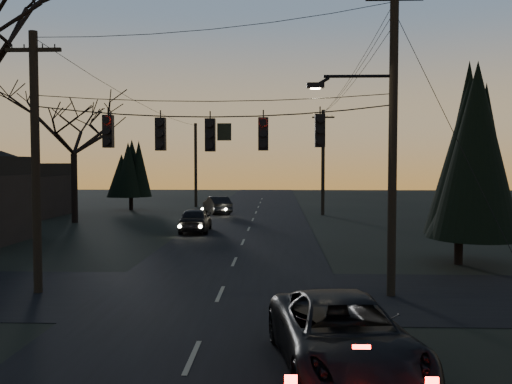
{
  "coord_description": "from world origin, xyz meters",
  "views": [
    {
      "loc": [
        1.87,
        -8.22,
        4.29
      ],
      "look_at": [
        1.24,
        8.18,
        3.43
      ],
      "focal_mm": 40.0,
      "sensor_mm": 36.0,
      "label": 1
    }
  ],
  "objects_px": {
    "utility_pole_far_l": "(196,207)",
    "sedan_oncoming_b": "(217,205)",
    "utility_pole_left": "(38,293)",
    "utility_pole_right": "(391,296)",
    "sedan_oncoming_a": "(195,220)",
    "evergreen_right": "(460,160)",
    "suv_near": "(343,336)",
    "utility_pole_far_r": "(323,215)"
  },
  "relations": [
    {
      "from": "utility_pole_far_l",
      "to": "sedan_oncoming_b",
      "type": "height_order",
      "value": "utility_pole_far_l"
    },
    {
      "from": "utility_pole_left",
      "to": "utility_pole_right",
      "type": "bearing_deg",
      "value": 0.0
    },
    {
      "from": "utility_pole_far_l",
      "to": "sedan_oncoming_a",
      "type": "bearing_deg",
      "value": -81.83
    },
    {
      "from": "evergreen_right",
      "to": "sedan_oncoming_a",
      "type": "bearing_deg",
      "value": 140.2
    },
    {
      "from": "suv_near",
      "to": "utility_pole_far_r",
      "type": "bearing_deg",
      "value": 78.59
    },
    {
      "from": "utility_pole_far_l",
      "to": "sedan_oncoming_a",
      "type": "xyz_separation_m",
      "value": [
        2.82,
        -19.65,
        0.75
      ]
    },
    {
      "from": "evergreen_right",
      "to": "sedan_oncoming_a",
      "type": "height_order",
      "value": "evergreen_right"
    },
    {
      "from": "evergreen_right",
      "to": "utility_pole_left",
      "type": "bearing_deg",
      "value": -159.33
    },
    {
      "from": "utility_pole_far_l",
      "to": "utility_pole_far_r",
      "type": "bearing_deg",
      "value": -34.82
    },
    {
      "from": "suv_near",
      "to": "sedan_oncoming_b",
      "type": "bearing_deg",
      "value": 92.56
    },
    {
      "from": "utility_pole_far_l",
      "to": "sedan_oncoming_b",
      "type": "distance_m",
      "value": 7.71
    },
    {
      "from": "sedan_oncoming_a",
      "to": "sedan_oncoming_b",
      "type": "distance_m",
      "value": 12.5
    },
    {
      "from": "evergreen_right",
      "to": "sedan_oncoming_b",
      "type": "distance_m",
      "value": 26.53
    },
    {
      "from": "sedan_oncoming_a",
      "to": "utility_pole_left",
      "type": "bearing_deg",
      "value": 78.06
    },
    {
      "from": "utility_pole_right",
      "to": "utility_pole_far_r",
      "type": "xyz_separation_m",
      "value": [
        0.0,
        28.0,
        0.0
      ]
    },
    {
      "from": "utility_pole_left",
      "to": "utility_pole_far_r",
      "type": "bearing_deg",
      "value": 67.67
    },
    {
      "from": "utility_pole_right",
      "to": "utility_pole_left",
      "type": "height_order",
      "value": "utility_pole_right"
    },
    {
      "from": "utility_pole_far_r",
      "to": "suv_near",
      "type": "bearing_deg",
      "value": -93.79
    },
    {
      "from": "evergreen_right",
      "to": "sedan_oncoming_b",
      "type": "bearing_deg",
      "value": 118.79
    },
    {
      "from": "utility_pole_far_r",
      "to": "suv_near",
      "type": "relative_size",
      "value": 1.56
    },
    {
      "from": "utility_pole_far_l",
      "to": "suv_near",
      "type": "relative_size",
      "value": 1.46
    },
    {
      "from": "evergreen_right",
      "to": "suv_near",
      "type": "bearing_deg",
      "value": -116.39
    },
    {
      "from": "sedan_oncoming_a",
      "to": "suv_near",
      "type": "bearing_deg",
      "value": 103.27
    },
    {
      "from": "evergreen_right",
      "to": "utility_pole_far_l",
      "type": "bearing_deg",
      "value": 117.12
    },
    {
      "from": "utility_pole_right",
      "to": "sedan_oncoming_a",
      "type": "xyz_separation_m",
      "value": [
        -8.68,
        16.35,
        0.75
      ]
    },
    {
      "from": "utility_pole_far_r",
      "to": "sedan_oncoming_a",
      "type": "height_order",
      "value": "utility_pole_far_r"
    },
    {
      "from": "utility_pole_left",
      "to": "sedan_oncoming_a",
      "type": "relative_size",
      "value": 1.92
    },
    {
      "from": "utility_pole_far_r",
      "to": "sedan_oncoming_a",
      "type": "xyz_separation_m",
      "value": [
        -8.68,
        -11.65,
        0.75
      ]
    },
    {
      "from": "utility_pole_left",
      "to": "evergreen_right",
      "type": "xyz_separation_m",
      "value": [
        15.45,
        5.83,
        4.38
      ]
    },
    {
      "from": "evergreen_right",
      "to": "suv_near",
      "type": "height_order",
      "value": "evergreen_right"
    },
    {
      "from": "utility_pole_right",
      "to": "sedan_oncoming_b",
      "type": "bearing_deg",
      "value": 106.78
    },
    {
      "from": "utility_pole_left",
      "to": "sedan_oncoming_a",
      "type": "distance_m",
      "value": 16.61
    },
    {
      "from": "utility_pole_far_r",
      "to": "utility_pole_far_l",
      "type": "relative_size",
      "value": 1.06
    },
    {
      "from": "utility_pole_far_r",
      "to": "evergreen_right",
      "type": "relative_size",
      "value": 1.12
    },
    {
      "from": "evergreen_right",
      "to": "suv_near",
      "type": "relative_size",
      "value": 1.39
    },
    {
      "from": "utility_pole_far_r",
      "to": "utility_pole_far_l",
      "type": "bearing_deg",
      "value": 145.18
    },
    {
      "from": "utility_pole_right",
      "to": "sedan_oncoming_b",
      "type": "relative_size",
      "value": 2.3
    },
    {
      "from": "evergreen_right",
      "to": "sedan_oncoming_b",
      "type": "height_order",
      "value": "evergreen_right"
    },
    {
      "from": "utility_pole_far_l",
      "to": "evergreen_right",
      "type": "relative_size",
      "value": 1.06
    },
    {
      "from": "utility_pole_right",
      "to": "sedan_oncoming_b",
      "type": "distance_m",
      "value": 30.15
    },
    {
      "from": "utility_pole_right",
      "to": "utility_pole_far_r",
      "type": "bearing_deg",
      "value": 90.0
    },
    {
      "from": "suv_near",
      "to": "sedan_oncoming_a",
      "type": "height_order",
      "value": "suv_near"
    }
  ]
}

